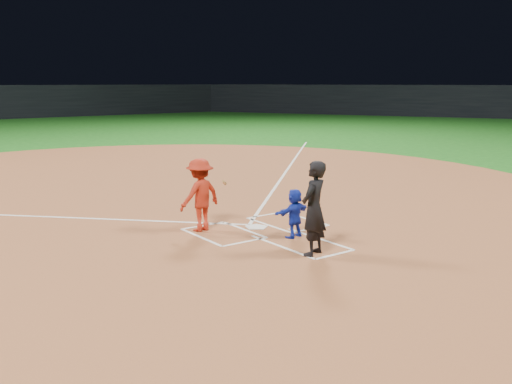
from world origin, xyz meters
TOP-DOWN VIEW (x-y plane):
  - ground at (0.00, 0.00)m, footprint 120.00×120.00m
  - home_plate_dirt at (0.00, 6.00)m, footprint 28.00×28.00m
  - stadium_wall_right at (42.00, 24.00)m, footprint 31.04×52.56m
  - home_plate at (0.00, 0.00)m, footprint 0.60×0.60m
  - catcher at (0.18, -1.25)m, footprint 1.10×0.52m
  - umpire at (-0.37, -2.52)m, footprint 0.85×0.72m
  - chalk_markings at (0.00, 5.29)m, footprint 28.35×17.32m
  - batter_at_plate at (-1.27, 0.55)m, footprint 1.49×0.93m

SIDE VIEW (x-z plane):
  - ground at x=0.00m, z-range 0.00..0.00m
  - home_plate_dirt at x=0.00m, z-range 0.00..0.01m
  - chalk_markings at x=0.00m, z-range 0.01..0.02m
  - home_plate at x=0.00m, z-range 0.01..0.03m
  - catcher at x=0.18m, z-range 0.01..1.15m
  - batter_at_plate at x=-1.27m, z-range 0.01..1.77m
  - umpire at x=-0.37m, z-range 0.01..1.99m
  - stadium_wall_right at x=42.00m, z-range 0.00..3.20m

